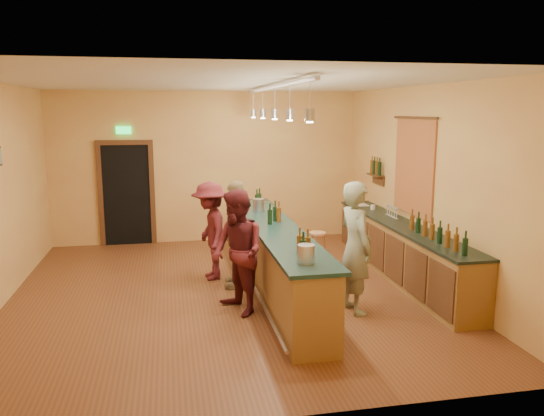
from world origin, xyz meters
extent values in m
plane|color=brown|center=(0.00, 0.00, 0.00)|extent=(7.00, 7.00, 0.00)
cube|color=silver|center=(0.00, 0.00, 3.20)|extent=(6.50, 7.00, 0.02)
cube|color=#CC844C|center=(0.00, 3.50, 1.60)|extent=(6.50, 0.02, 3.20)
cube|color=#CC844C|center=(0.00, -3.50, 1.60)|extent=(6.50, 0.02, 3.20)
cube|color=#CC844C|center=(3.25, 0.00, 1.60)|extent=(0.02, 7.00, 3.20)
cube|color=black|center=(-1.70, 3.48, 1.05)|extent=(0.95, 0.06, 2.10)
cube|color=#482615|center=(-2.22, 3.46, 1.05)|extent=(0.10, 0.08, 2.10)
cube|color=#482615|center=(-1.18, 3.46, 1.05)|extent=(0.10, 0.08, 2.10)
cube|color=#482615|center=(-1.70, 3.46, 2.15)|extent=(1.15, 0.08, 0.10)
cube|color=#19E54C|center=(-1.70, 3.45, 2.40)|extent=(0.30, 0.04, 0.15)
cube|color=maroon|center=(3.23, 0.40, 1.85)|extent=(0.03, 1.40, 1.60)
cube|color=#482615|center=(3.16, 1.90, 1.55)|extent=(0.16, 0.55, 0.03)
cube|color=#482615|center=(3.23, 1.90, 1.45)|extent=(0.03, 0.55, 0.18)
cube|color=brown|center=(2.97, 0.20, 0.45)|extent=(0.55, 4.50, 0.90)
cube|color=black|center=(2.97, 0.20, 0.92)|extent=(0.60, 4.55, 0.04)
cylinder|color=silver|center=(2.97, 1.50, 0.99)|extent=(0.09, 0.09, 0.09)
cube|color=silver|center=(2.94, 2.00, 0.95)|extent=(0.22, 0.30, 0.01)
cube|color=brown|center=(0.76, 0.00, 0.50)|extent=(0.60, 5.00, 1.00)
cube|color=#15312F|center=(0.76, 0.00, 1.02)|extent=(0.70, 5.10, 0.05)
cylinder|color=silver|center=(0.40, 0.00, 0.15)|extent=(0.05, 5.00, 0.05)
cylinder|color=silver|center=(0.71, -2.10, 1.16)|extent=(0.20, 0.20, 0.22)
cylinder|color=silver|center=(0.71, 1.20, 1.16)|extent=(0.20, 0.20, 0.22)
cube|color=silver|center=(0.76, 0.00, 3.14)|extent=(0.06, 4.60, 0.05)
cylinder|color=silver|center=(0.76, -2.00, 2.95)|extent=(0.01, 0.01, 0.35)
cylinder|color=#A5A5AD|center=(0.76, -2.00, 2.75)|extent=(0.11, 0.11, 0.14)
cylinder|color=#FFEABF|center=(0.76, -2.00, 2.67)|extent=(0.08, 0.08, 0.02)
cylinder|color=silver|center=(0.76, -1.00, 2.95)|extent=(0.01, 0.01, 0.35)
cylinder|color=#A5A5AD|center=(0.76, -1.00, 2.75)|extent=(0.11, 0.11, 0.14)
cylinder|color=#FFEABF|center=(0.76, -1.00, 2.67)|extent=(0.08, 0.08, 0.02)
cylinder|color=silver|center=(0.76, 0.00, 2.95)|extent=(0.01, 0.01, 0.35)
cylinder|color=#A5A5AD|center=(0.76, 0.00, 2.75)|extent=(0.11, 0.11, 0.14)
cylinder|color=#FFEABF|center=(0.76, 0.00, 2.67)|extent=(0.08, 0.08, 0.02)
cylinder|color=silver|center=(0.76, 1.00, 2.95)|extent=(0.01, 0.01, 0.35)
cylinder|color=#A5A5AD|center=(0.76, 1.00, 2.75)|extent=(0.11, 0.11, 0.14)
cylinder|color=#FFEABF|center=(0.76, 1.00, 2.67)|extent=(0.08, 0.08, 0.02)
cylinder|color=silver|center=(0.76, 2.00, 2.95)|extent=(0.01, 0.01, 0.35)
cylinder|color=#A5A5AD|center=(0.76, 2.00, 2.75)|extent=(0.11, 0.11, 0.14)
cylinder|color=#FFEABF|center=(0.76, 2.00, 2.67)|extent=(0.08, 0.08, 0.02)
imported|color=gray|center=(1.69, -1.09, 0.93)|extent=(0.54, 0.73, 1.85)
imported|color=#59191E|center=(0.07, -0.84, 0.87)|extent=(0.92, 1.03, 1.74)
imported|color=#997A51|center=(0.21, 0.30, 0.86)|extent=(0.58, 1.07, 1.73)
imported|color=#59191E|center=(-0.17, 0.80, 0.82)|extent=(0.71, 1.11, 1.64)
cylinder|color=#B0714F|center=(1.77, 1.08, 0.62)|extent=(0.31, 0.31, 0.04)
cylinder|color=#B0714F|center=(1.89, 1.08, 0.30)|extent=(0.04, 0.04, 0.61)
cylinder|color=#B0714F|center=(1.71, 1.19, 0.30)|extent=(0.04, 0.04, 0.61)
cylinder|color=#B0714F|center=(1.71, 0.98, 0.30)|extent=(0.04, 0.04, 0.61)
camera|label=1|loc=(-0.82, -7.85, 2.80)|focal=35.00mm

